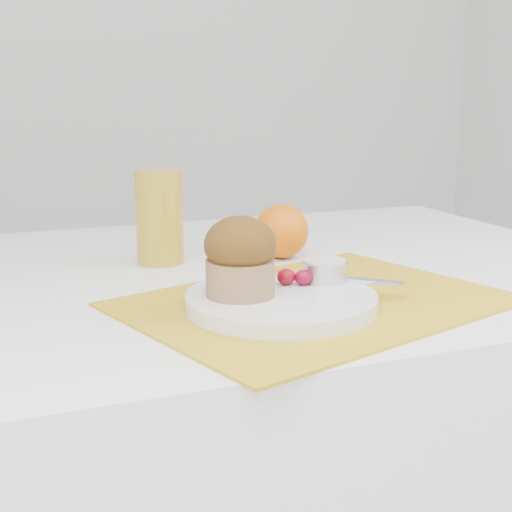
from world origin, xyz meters
name	(u,v)px	position (x,y,z in m)	size (l,w,h in m)	color
table	(229,500)	(0.00, 0.05, 0.38)	(1.20, 0.80, 0.75)	white
placemat	(316,302)	(0.05, -0.15, 0.75)	(0.44, 0.33, 0.00)	gold
plate	(281,301)	(-0.01, -0.17, 0.76)	(0.22, 0.22, 0.02)	silver
ramekin	(325,272)	(0.07, -0.13, 0.78)	(0.06, 0.06, 0.02)	#BBBBBF
cream	(325,262)	(0.07, -0.13, 0.80)	(0.05, 0.05, 0.01)	beige
raspberry_near	(286,277)	(0.01, -0.13, 0.78)	(0.02, 0.02, 0.02)	#57020C
raspberry_far	(303,277)	(0.03, -0.14, 0.78)	(0.02, 0.02, 0.02)	#5A0218
butter_knife	(332,278)	(0.08, -0.13, 0.77)	(0.18, 0.01, 0.00)	silver
orange	(281,231)	(0.10, 0.09, 0.79)	(0.08, 0.08, 0.08)	orange
juice_glass	(159,217)	(-0.08, 0.12, 0.82)	(0.07, 0.07, 0.14)	gold
muffin	(240,257)	(-0.05, -0.15, 0.82)	(0.10, 0.10, 0.09)	#956E48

